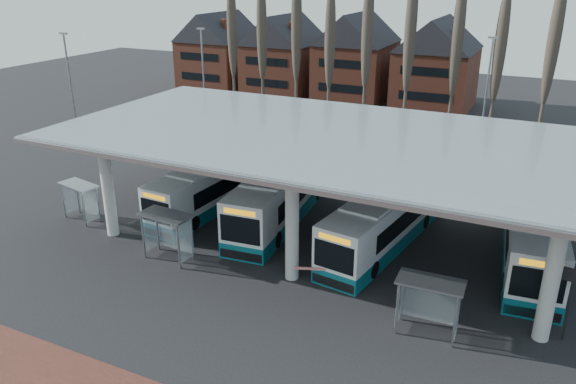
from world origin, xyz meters
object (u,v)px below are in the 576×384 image
at_px(shelter_2, 430,294).
at_px(bus_1, 282,194).
at_px(bus_0, 214,185).
at_px(shelter_1, 168,225).
at_px(bus_2, 385,220).
at_px(shelter_0, 81,193).
at_px(bus_3, 532,233).

bearing_deg(shelter_2, bus_1, 141.36).
height_order(bus_0, shelter_1, bus_0).
height_order(bus_2, shelter_1, bus_2).
height_order(bus_0, shelter_0, bus_0).
height_order(bus_2, bus_3, bus_3).
bearing_deg(bus_1, bus_3, -2.02).
relative_size(bus_0, shelter_0, 4.09).
height_order(bus_1, shelter_1, bus_1).
relative_size(bus_0, bus_2, 0.95).
relative_size(bus_2, shelter_1, 4.07).
bearing_deg(shelter_2, bus_2, 116.95).
bearing_deg(shelter_0, bus_3, 25.82).
distance_m(bus_2, shelter_2, 8.54).
distance_m(bus_2, bus_3, 7.95).
height_order(bus_1, bus_3, bus_1).
bearing_deg(shelter_1, bus_0, 106.97).
relative_size(bus_2, shelter_2, 4.19).
xyz_separation_m(bus_2, shelter_0, (-18.46, -4.87, 0.21)).
relative_size(bus_0, bus_1, 0.91).
height_order(bus_0, bus_3, bus_3).
distance_m(bus_1, shelter_1, 8.23).
bearing_deg(shelter_0, shelter_1, -0.95).
bearing_deg(bus_0, bus_3, 6.85).
height_order(bus_1, shelter_2, bus_1).
relative_size(shelter_0, shelter_1, 0.95).
relative_size(bus_1, bus_2, 1.04).
relative_size(bus_2, bus_3, 0.98).
bearing_deg(bus_1, shelter_2, -41.68).
distance_m(bus_0, bus_1, 4.96).
xyz_separation_m(bus_1, shelter_0, (-11.40, -5.71, 0.13)).
bearing_deg(shelter_1, bus_1, 70.65).
distance_m(bus_3, shelter_2, 9.82).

